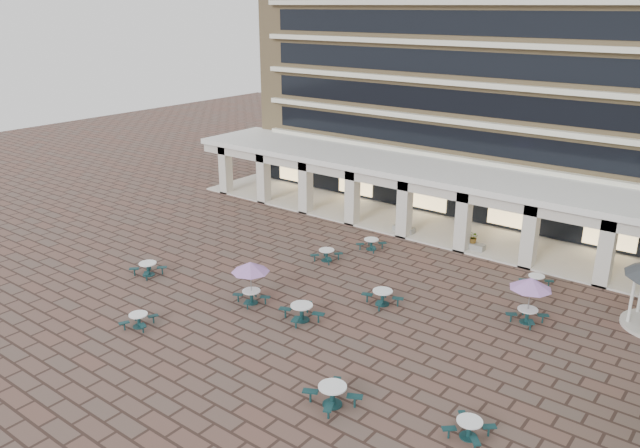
# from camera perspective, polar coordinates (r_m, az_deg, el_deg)

# --- Properties ---
(ground) EXTENTS (120.00, 120.00, 0.00)m
(ground) POSITION_cam_1_polar(r_m,az_deg,el_deg) (31.84, -0.55, -8.18)
(ground) COLOR brown
(ground) RESTS_ON ground
(apartment_building) EXTENTS (40.00, 15.50, 25.20)m
(apartment_building) POSITION_cam_1_polar(r_m,az_deg,el_deg) (50.76, 18.25, 16.08)
(apartment_building) COLOR tan
(apartment_building) RESTS_ON ground
(retail_arcade) EXTENTS (42.00, 6.60, 4.40)m
(retail_arcade) POSITION_cam_1_polar(r_m,az_deg,el_deg) (42.52, 11.89, 2.96)
(retail_arcade) COLOR white
(retail_arcade) RESTS_ON ground
(picnic_table_0) EXTENTS (1.70, 1.70, 0.76)m
(picnic_table_0) POSITION_cam_1_polar(r_m,az_deg,el_deg) (37.27, -15.45, -3.87)
(picnic_table_0) COLOR #13363A
(picnic_table_0) RESTS_ON ground
(picnic_table_1) EXTENTS (1.85, 1.85, 0.68)m
(picnic_table_1) POSITION_cam_1_polar(r_m,az_deg,el_deg) (31.68, -16.25, -8.35)
(picnic_table_1) COLOR #13363A
(picnic_table_1) RESTS_ON ground
(picnic_table_2) EXTENTS (2.26, 2.26, 0.85)m
(picnic_table_2) POSITION_cam_1_polar(r_m,az_deg,el_deg) (25.05, 1.15, -15.23)
(picnic_table_2) COLOR #13363A
(picnic_table_2) RESTS_ON ground
(picnic_table_6) EXTENTS (2.00, 2.00, 2.30)m
(picnic_table_6) POSITION_cam_1_polar(r_m,az_deg,el_deg) (32.25, -6.38, -4.07)
(picnic_table_6) COLOR #13363A
(picnic_table_6) RESTS_ON ground
(picnic_table_7) EXTENTS (1.65, 1.65, 0.71)m
(picnic_table_7) POSITION_cam_1_polar(r_m,az_deg,el_deg) (24.13, 13.48, -17.62)
(picnic_table_7) COLOR #13363A
(picnic_table_7) RESTS_ON ground
(picnic_table_8) EXTENTS (1.66, 1.66, 0.71)m
(picnic_table_8) POSITION_cam_1_polar(r_m,az_deg,el_deg) (37.92, 0.60, -2.76)
(picnic_table_8) COLOR #13363A
(picnic_table_8) RESTS_ON ground
(picnic_table_9) EXTENTS (2.30, 2.30, 0.84)m
(picnic_table_9) POSITION_cam_1_polar(r_m,az_deg,el_deg) (30.99, -1.68, -7.96)
(picnic_table_9) COLOR #13363A
(picnic_table_9) RESTS_ON ground
(picnic_table_10) EXTENTS (2.16, 2.16, 0.79)m
(picnic_table_10) POSITION_cam_1_polar(r_m,az_deg,el_deg) (32.70, 5.73, -6.57)
(picnic_table_10) COLOR #13363A
(picnic_table_10) RESTS_ON ground
(picnic_table_11) EXTENTS (2.05, 2.05, 2.37)m
(picnic_table_11) POSITION_cam_1_polar(r_m,az_deg,el_deg) (31.77, 18.72, -5.31)
(picnic_table_11) COLOR #13363A
(picnic_table_11) RESTS_ON ground
(picnic_table_12) EXTENTS (1.56, 1.56, 0.70)m
(picnic_table_12) POSITION_cam_1_polar(r_m,az_deg,el_deg) (39.77, 4.71, -1.76)
(picnic_table_12) COLOR #13363A
(picnic_table_12) RESTS_ON ground
(picnic_table_13) EXTENTS (1.72, 1.72, 0.67)m
(picnic_table_13) POSITION_cam_1_polar(r_m,az_deg,el_deg) (36.52, 19.16, -4.86)
(picnic_table_13) COLOR #13363A
(picnic_table_13) RESTS_ON ground
(planter_left) EXTENTS (1.50, 0.64, 1.14)m
(planter_left) POSITION_cam_1_polar(r_m,az_deg,el_deg) (42.75, 7.67, -0.34)
(planter_left) COLOR gray
(planter_left) RESTS_ON ground
(planter_right) EXTENTS (1.50, 0.74, 1.28)m
(planter_right) POSITION_cam_1_polar(r_m,az_deg,el_deg) (40.61, 13.83, -1.67)
(planter_right) COLOR gray
(planter_right) RESTS_ON ground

